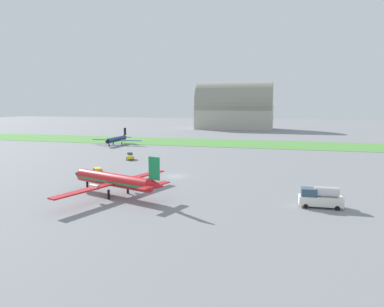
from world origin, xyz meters
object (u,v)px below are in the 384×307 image
airplane_foreground_turboprop (115,180)px  fuel_truck_midfield (320,197)px  airplane_taxiing_turboprop (117,139)px  pushback_tug_near_gate (130,156)px  baggage_cart_by_runway (98,169)px

airplane_foreground_turboprop → fuel_truck_midfield: size_ratio=3.75×
airplane_foreground_turboprop → fuel_truck_midfield: (33.86, 2.02, -1.21)m
airplane_taxiing_turboprop → airplane_foreground_turboprop: 76.15m
airplane_foreground_turboprop → pushback_tug_near_gate: 39.81m
airplane_foreground_turboprop → baggage_cart_by_runway: size_ratio=8.34×
baggage_cart_by_runway → pushback_tug_near_gate: bearing=-36.9°
airplane_foreground_turboprop → fuel_truck_midfield: 33.94m
pushback_tug_near_gate → fuel_truck_midfield: (48.38, -35.01, 0.67)m
airplane_taxiing_turboprop → pushback_tug_near_gate: (19.94, -30.88, -1.36)m
fuel_truck_midfield → baggage_cart_by_runway: fuel_truck_midfield is taller
fuel_truck_midfield → baggage_cart_by_runway: size_ratio=2.23×
airplane_taxiing_turboprop → airplane_foreground_turboprop: bearing=27.7°
airplane_taxiing_turboprop → fuel_truck_midfield: (68.32, -65.88, -0.69)m
fuel_truck_midfield → airplane_taxiing_turboprop: bearing=-45.8°
airplane_foreground_turboprop → pushback_tug_near_gate: size_ratio=6.12×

